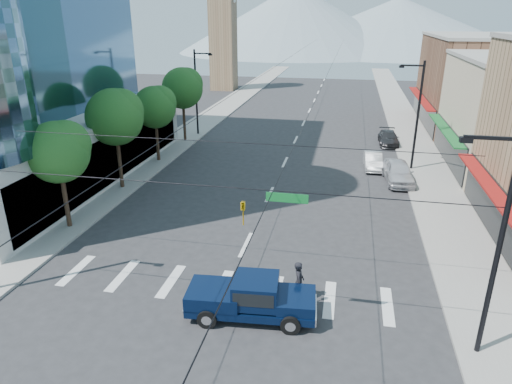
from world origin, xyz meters
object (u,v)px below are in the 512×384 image
parked_car_near (398,172)px  parked_car_mid (373,161)px  pickup_truck (251,297)px  pedestrian (299,282)px  parked_car_far (388,138)px

parked_car_near → parked_car_mid: size_ratio=1.23×
pickup_truck → pedestrian: size_ratio=2.89×
pickup_truck → parked_car_mid: bearing=70.3°
parked_car_near → parked_car_far: parked_car_near is taller
parked_car_near → pickup_truck: bearing=-117.4°
parked_car_near → parked_car_far: 11.44m
parked_car_near → parked_car_mid: bearing=114.1°
pedestrian → parked_car_mid: size_ratio=0.49×
pedestrian → parked_car_mid: pedestrian is taller
parked_car_mid → parked_car_far: size_ratio=0.89×
pedestrian → parked_car_far: (5.83, 28.88, -0.33)m
pickup_truck → parked_car_far: 31.45m
pickup_truck → parked_car_mid: (5.93, 22.24, -0.32)m
pedestrian → parked_car_near: (5.83, 17.44, -0.14)m
pickup_truck → parked_car_far: size_ratio=1.26×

